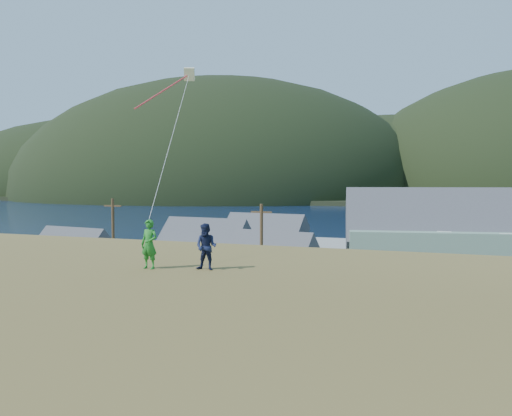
% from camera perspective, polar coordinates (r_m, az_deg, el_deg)
% --- Properties ---
extents(ground, '(900.00, 900.00, 0.00)m').
position_cam_1_polar(ground, '(35.58, 4.21, -13.25)').
color(ground, '#0A1638').
rests_on(ground, ground).
extents(grass_strip, '(110.00, 8.00, 0.10)m').
position_cam_1_polar(grass_strip, '(33.72, 3.28, -14.08)').
color(grass_strip, '#4C3D19').
rests_on(grass_strip, ground).
extents(waterfront_lot, '(72.00, 36.00, 0.12)m').
position_cam_1_polar(waterfront_lot, '(51.71, 9.24, -8.07)').
color(waterfront_lot, '#28282B').
rests_on(waterfront_lot, ground).
extents(wharf, '(26.00, 14.00, 0.90)m').
position_cam_1_polar(wharf, '(75.08, 7.86, -4.30)').
color(wharf, gray).
rests_on(wharf, ground).
extents(far_shore, '(900.00, 320.00, 2.00)m').
position_cam_1_polar(far_shore, '(363.18, 18.09, 1.44)').
color(far_shore, black).
rests_on(far_shore, ground).
extents(far_hills, '(760.00, 265.00, 143.00)m').
position_cam_1_polar(far_hills, '(313.57, 24.37, 1.28)').
color(far_hills, black).
rests_on(far_hills, ground).
extents(shed_teal, '(8.92, 6.82, 6.45)m').
position_cam_1_polar(shed_teal, '(53.72, -20.68, -5.26)').
color(shed_teal, '#2F6D6A').
rests_on(shed_teal, waterfront_lot).
extents(shed_palegreen_near, '(10.50, 7.24, 7.21)m').
position_cam_1_polar(shed_palegreen_near, '(54.71, -6.16, -4.62)').
color(shed_palegreen_near, gray).
rests_on(shed_palegreen_near, waterfront_lot).
extents(shed_white, '(8.96, 6.72, 6.51)m').
position_cam_1_polar(shed_white, '(45.96, 1.51, -6.33)').
color(shed_white, beige).
rests_on(shed_white, waterfront_lot).
extents(shed_palegreen_far, '(11.42, 7.51, 7.18)m').
position_cam_1_polar(shed_palegreen_far, '(63.22, 0.85, -3.55)').
color(shed_palegreen_far, gray).
rests_on(shed_palegreen_far, waterfront_lot).
extents(utility_poles, '(32.82, 0.24, 8.48)m').
position_cam_1_polar(utility_poles, '(36.22, 3.87, -6.01)').
color(utility_poles, '#47331E').
rests_on(utility_poles, waterfront_lot).
extents(parked_cars, '(23.23, 12.72, 1.58)m').
position_cam_1_polar(parked_cars, '(57.50, 0.97, -6.12)').
color(parked_cars, '#B22616').
rests_on(parked_cars, waterfront_lot).
extents(kite_flyer_green, '(0.59, 0.41, 1.57)m').
position_cam_1_polar(kite_flyer_green, '(16.18, -12.10, -4.06)').
color(kite_flyer_green, '#217C25').
rests_on(kite_flyer_green, hillside).
extents(kite_flyer_navy, '(0.72, 0.57, 1.45)m').
position_cam_1_polar(kite_flyer_navy, '(15.69, -5.70, -4.43)').
color(kite_flyer_navy, '#161E3E').
rests_on(kite_flyer_navy, hillside).
extents(kite_rig, '(1.52, 3.44, 8.83)m').
position_cam_1_polar(kite_rig, '(22.66, -8.12, 14.46)').
color(kite_rig, '#F8F6BD').
rests_on(kite_rig, ground).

